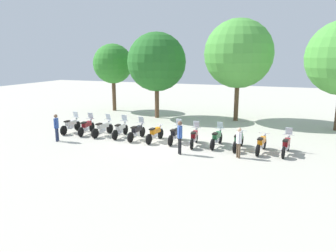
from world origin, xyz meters
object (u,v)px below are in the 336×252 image
Objects in this scene: motorcycle_7 at (194,137)px; person_2 at (239,141)px; motorcycle_10 at (261,144)px; motorcycle_11 at (286,145)px; person_1 at (56,126)px; tree_0 at (113,64)px; motorcycle_2 at (103,128)px; motorcycle_5 at (155,133)px; tree_2 at (239,54)px; motorcycle_9 at (238,140)px; person_0 at (180,135)px; motorcycle_4 at (137,131)px; motorcycle_8 at (217,138)px; motorcycle_3 at (121,129)px; motorcycle_0 at (71,125)px; motorcycle_6 at (175,134)px; motorcycle_1 at (87,126)px; tree_1 at (157,62)px.

person_2 is (2.81, -1.47, 0.42)m from motorcycle_7.
motorcycle_11 is at bearing -76.50° from motorcycle_10.
tree_0 reaches higher than person_1.
motorcycle_5 is (3.82, -0.13, -0.01)m from motorcycle_2.
tree_2 reaches higher than motorcycle_2.
motorcycle_2 reaches higher than motorcycle_9.
person_1 is (-13.36, -2.17, 0.48)m from motorcycle_11.
motorcycle_7 is 14.71m from tree_0.
tree_2 reaches higher than person_0.
motorcycle_4 is 1.28× the size of person_1.
tree_2 is at bearing -123.27° from person_2.
motorcycle_8 is at bearing 7.24° from person_1.
motorcycle_2 is at bearing 97.34° from motorcycle_11.
motorcycle_3 and motorcycle_4 have the same top height.
motorcycle_11 is at bearing -85.10° from motorcycle_5.
motorcycle_4 is 8.93m from motorcycle_11.
person_1 is (-8.24, -2.10, 0.48)m from motorcycle_7.
motorcycle_0 is 1.00× the size of motorcycle_6.
motorcycle_1 is at bearing 121.42° from person_0.
motorcycle_11 is at bearing 2.58° from person_1.
motorcycle_5 is at bearing -59.00° from person_2.
motorcycle_3 is 0.35× the size of tree_0.
motorcycle_9 is 11.54m from tree_1.
person_0 is (1.02, -2.18, 0.57)m from motorcycle_6.
tree_1 reaches higher than motorcycle_2.
motorcycle_6 is 1.00× the size of motorcycle_8.
motorcycle_11 is (8.93, -0.03, 0.00)m from motorcycle_4.
motorcycle_1 is at bearing 96.85° from motorcycle_10.
person_2 reaches higher than motorcycle_1.
motorcycle_5 is at bearing -98.42° from motorcycle_3.
motorcycle_7 and motorcycle_11 have the same top height.
motorcycle_10 is at bearing -93.93° from motorcycle_9.
motorcycle_7 is at bearing -85.01° from motorcycle_2.
motorcycle_7 reaches higher than motorcycle_10.
tree_1 is at bearing -170.84° from tree_2.
motorcycle_3 is at bearing 30.65° from person_1.
motorcycle_0 is 5.11m from motorcycle_4.
motorcycle_6 is 1.28× the size of person_1.
motorcycle_1 is 11.49m from motorcycle_10.
motorcycle_4 is at bearing -97.93° from motorcycle_1.
person_1 is 1.06× the size of person_2.
person_0 is at bearing -117.17° from motorcycle_4.
motorcycle_9 is (6.38, 0.05, -0.01)m from motorcycle_4.
person_2 is (10.46, -1.67, 0.42)m from motorcycle_1.
motorcycle_3 is at bearing -127.46° from tree_2.
motorcycle_11 is (10.21, -0.22, 0.00)m from motorcycle_3.
motorcycle_11 is 1.19× the size of person_0.
tree_1 is 0.89× the size of tree_2.
person_2 is 0.23× the size of tree_1.
motorcycle_0 and motorcycle_4 have the same top height.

